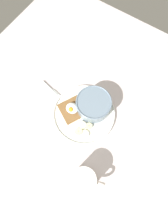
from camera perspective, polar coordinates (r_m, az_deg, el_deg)
name	(u,v)px	position (r cm, az deg, el deg)	size (l,w,h in cm)	color
ground_plane	(84,115)	(77.30, 0.00, -0.92)	(120.00, 120.00, 2.00)	beige
plate	(84,114)	(75.58, 0.00, -0.52)	(26.94, 26.94, 1.60)	white
oatmeal_bowl	(93,105)	(73.09, 3.12, 2.40)	(14.68, 14.68, 6.94)	slate
toast_slice	(72,110)	(75.17, -3.82, 0.73)	(13.38, 13.38, 1.55)	brown
poached_egg	(72,108)	(73.12, -3.96, 1.19)	(5.30, 4.76, 3.24)	white
banana_slice_front	(85,134)	(72.69, 0.29, -7.32)	(4.02, 4.01, 0.94)	#F2E8C7
banana_slice_left	(82,125)	(73.38, -0.56, -4.33)	(4.26, 4.22, 1.23)	#F5EABC
banana_slice_back	(89,126)	(73.13, 1.58, -4.60)	(4.10, 4.07, 1.76)	beige
banana_slice_right	(78,132)	(72.66, -1.83, -6.40)	(4.16, 4.23, 1.64)	beige
coffee_mug	(84,180)	(68.40, 0.03, -21.19)	(12.15, 9.11, 8.82)	white
knife	(53,90)	(81.32, -10.23, 6.94)	(13.68, 3.80, 0.80)	silver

